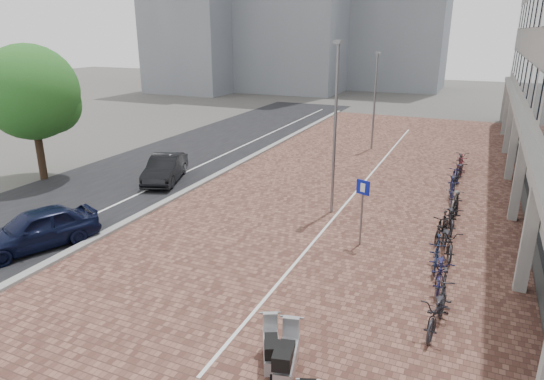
{
  "coord_description": "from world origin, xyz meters",
  "views": [
    {
      "loc": [
        7.11,
        -10.13,
        7.22
      ],
      "look_at": [
        0.0,
        6.0,
        1.3
      ],
      "focal_mm": 31.34,
      "sensor_mm": 36.0,
      "label": 1
    }
  ],
  "objects_px": {
    "scooter_front": "(287,356)",
    "parking_sign": "(362,202)",
    "car_navy": "(36,229)",
    "scooter_back": "(271,347)",
    "car_dark": "(165,168)"
  },
  "relations": [
    {
      "from": "car_dark",
      "to": "parking_sign",
      "type": "xyz_separation_m",
      "value": [
        10.82,
        -3.54,
        0.96
      ]
    },
    {
      "from": "car_navy",
      "to": "parking_sign",
      "type": "height_order",
      "value": "parking_sign"
    },
    {
      "from": "scooter_front",
      "to": "parking_sign",
      "type": "relative_size",
      "value": 0.72
    },
    {
      "from": "car_navy",
      "to": "scooter_front",
      "type": "relative_size",
      "value": 2.38
    },
    {
      "from": "car_navy",
      "to": "scooter_front",
      "type": "xyz_separation_m",
      "value": [
        10.47,
        -2.64,
        -0.11
      ]
    },
    {
      "from": "car_navy",
      "to": "scooter_front",
      "type": "bearing_deg",
      "value": 8.76
    },
    {
      "from": "car_navy",
      "to": "scooter_back",
      "type": "distance_m",
      "value": 10.29
    },
    {
      "from": "car_navy",
      "to": "scooter_front",
      "type": "distance_m",
      "value": 10.8
    },
    {
      "from": "scooter_back",
      "to": "parking_sign",
      "type": "xyz_separation_m",
      "value": [
        0.27,
        7.12,
        1.09
      ]
    },
    {
      "from": "car_navy",
      "to": "car_dark",
      "type": "distance_m",
      "value": 8.26
    },
    {
      "from": "car_dark",
      "to": "scooter_back",
      "type": "distance_m",
      "value": 14.99
    },
    {
      "from": "scooter_back",
      "to": "parking_sign",
      "type": "distance_m",
      "value": 7.21
    },
    {
      "from": "scooter_front",
      "to": "scooter_back",
      "type": "height_order",
      "value": "scooter_front"
    },
    {
      "from": "car_dark",
      "to": "scooter_back",
      "type": "xyz_separation_m",
      "value": [
        10.55,
        -10.65,
        -0.12
      ]
    },
    {
      "from": "scooter_front",
      "to": "scooter_back",
      "type": "distance_m",
      "value": 0.52
    }
  ]
}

